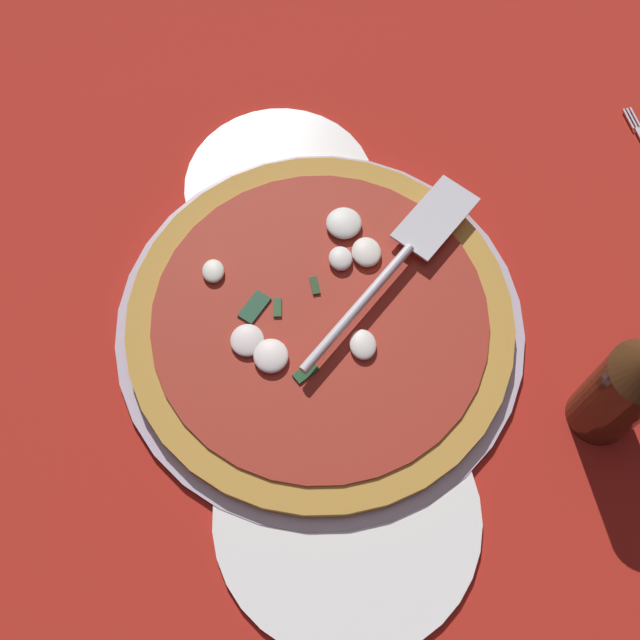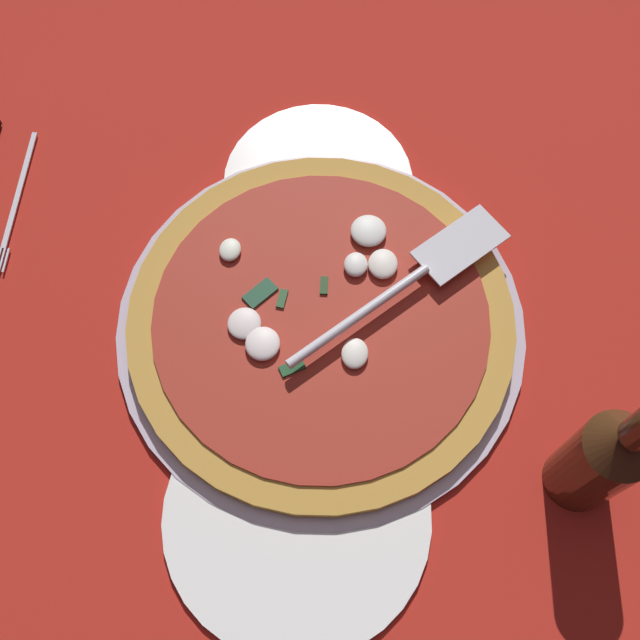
% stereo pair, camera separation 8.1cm
% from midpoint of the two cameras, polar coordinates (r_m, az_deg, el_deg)
% --- Properties ---
extents(ground_plane, '(1.15, 1.15, 0.01)m').
position_cam_midpoint_polar(ground_plane, '(0.83, 5.39, -2.04)').
color(ground_plane, '#AC2319').
extents(checker_pattern, '(1.15, 1.15, 0.00)m').
position_cam_midpoint_polar(checker_pattern, '(0.82, 5.41, -1.92)').
color(checker_pattern, silver).
rests_on(checker_pattern, ground_plane).
extents(pizza_pan, '(0.43, 0.43, 0.01)m').
position_cam_midpoint_polar(pizza_pan, '(0.82, 2.80, -0.75)').
color(pizza_pan, '#B8ADC2').
rests_on(pizza_pan, ground_plane).
extents(dinner_plate_left, '(0.26, 0.26, 0.01)m').
position_cam_midpoint_polar(dinner_plate_left, '(0.77, 1.32, -14.62)').
color(dinner_plate_left, white).
rests_on(dinner_plate_left, ground_plane).
extents(dinner_plate_right, '(0.22, 0.22, 0.01)m').
position_cam_midpoint_polar(dinner_plate_right, '(0.91, 2.38, 9.88)').
color(dinner_plate_right, white).
rests_on(dinner_plate_right, ground_plane).
extents(pizza, '(0.41, 0.41, 0.03)m').
position_cam_midpoint_polar(pizza, '(0.81, 2.84, -0.28)').
color(pizza, '#C18E3A').
rests_on(pizza, pizza_pan).
extents(pizza_server, '(0.22, 0.22, 0.01)m').
position_cam_midpoint_polar(pizza_server, '(0.81, 9.11, 2.46)').
color(pizza_server, silver).
rests_on(pizza_server, pizza).
extents(beer_bottle, '(0.06, 0.06, 0.25)m').
position_cam_midpoint_polar(beer_bottle, '(0.74, 23.24, -9.61)').
color(beer_bottle, '#402612').
rests_on(beer_bottle, ground_plane).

